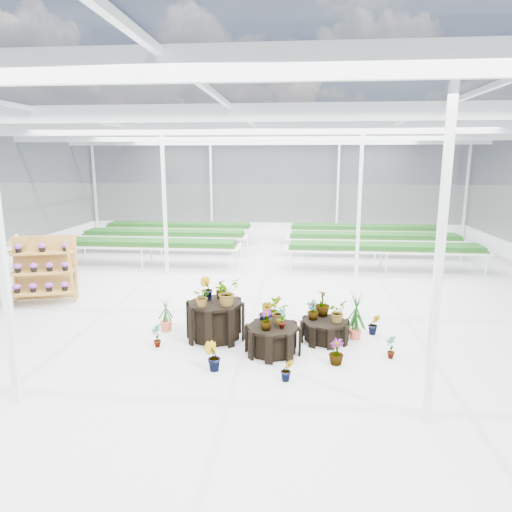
# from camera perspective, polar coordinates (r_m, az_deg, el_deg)

# --- Properties ---
(ground_plane) EXTENTS (24.00, 24.00, 0.00)m
(ground_plane) POSITION_cam_1_polar(r_m,az_deg,el_deg) (10.64, -1.33, -7.70)
(ground_plane) COLOR gray
(ground_plane) RESTS_ON ground
(greenhouse_shell) EXTENTS (18.00, 24.00, 4.50)m
(greenhouse_shell) POSITION_cam_1_polar(r_m,az_deg,el_deg) (10.11, -1.40, 4.40)
(greenhouse_shell) COLOR white
(greenhouse_shell) RESTS_ON ground
(steel_frame) EXTENTS (18.00, 24.00, 4.50)m
(steel_frame) POSITION_cam_1_polar(r_m,az_deg,el_deg) (10.11, -1.40, 4.40)
(steel_frame) COLOR silver
(steel_frame) RESTS_ON ground
(nursery_benches) EXTENTS (16.00, 7.00, 0.84)m
(nursery_benches) POSITION_cam_1_polar(r_m,az_deg,el_deg) (17.48, 1.37, 1.52)
(nursery_benches) COLOR silver
(nursery_benches) RESTS_ON ground
(plinth_tall) EXTENTS (1.19, 1.19, 0.78)m
(plinth_tall) POSITION_cam_1_polar(r_m,az_deg,el_deg) (9.35, -5.09, -8.03)
(plinth_tall) COLOR black
(plinth_tall) RESTS_ON ground
(plinth_mid) EXTENTS (1.09, 1.09, 0.53)m
(plinth_mid) POSITION_cam_1_polar(r_m,az_deg,el_deg) (8.71, 2.13, -10.40)
(plinth_mid) COLOR black
(plinth_mid) RESTS_ON ground
(plinth_low) EXTENTS (1.12, 1.12, 0.42)m
(plinth_low) POSITION_cam_1_polar(r_m,az_deg,el_deg) (9.38, 8.56, -9.19)
(plinth_low) COLOR black
(plinth_low) RESTS_ON ground
(shelf_rack) EXTENTS (1.75, 1.25, 1.67)m
(shelf_rack) POSITION_cam_1_polar(r_m,az_deg,el_deg) (12.73, -25.14, -1.64)
(shelf_rack) COLOR olive
(shelf_rack) RESTS_ON ground
(bird_table) EXTENTS (0.47, 0.47, 1.71)m
(bird_table) POSITION_cam_1_polar(r_m,az_deg,el_deg) (13.48, -27.48, -1.07)
(bird_table) COLOR gold
(bird_table) RESTS_ON ground
(nursery_plants) EXTENTS (4.80, 3.02, 1.32)m
(nursery_plants) POSITION_cam_1_polar(r_m,az_deg,el_deg) (9.23, 1.54, -6.98)
(nursery_plants) COLOR #144013
(nursery_plants) RESTS_ON ground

